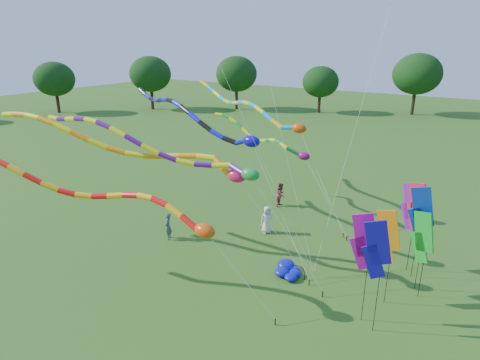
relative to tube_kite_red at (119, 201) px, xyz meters
The scene contains 19 objects.
ground 6.54m from the tube_kite_red, 18.34° to the left, with size 160.00×160.00×0.00m, color #295B18.
tree_ring 10.58m from the tube_kite_red, 16.98° to the left, with size 120.99×112.69×9.63m.
tube_kite_red is the anchor object (origin of this frame).
tube_kite_orange 3.83m from the tube_kite_red, 120.06° to the left, with size 16.77×4.27×8.03m.
tube_kite_purple 3.58m from the tube_kite_red, 97.69° to the left, with size 16.17×2.16×7.93m.
tube_kite_blue 7.26m from the tube_kite_red, 97.62° to the left, with size 14.78×4.37×8.49m.
tube_kite_cyan 13.01m from the tube_kite_red, 93.16° to the left, with size 13.96×4.92×8.54m.
tube_kite_green 11.63m from the tube_kite_red, 84.30° to the left, with size 10.92×2.60×6.63m.
banner_pole_green 13.43m from the tube_kite_red, 30.66° to the left, with size 1.10×0.52×4.15m.
banner_pole_red 13.74m from the tube_kite_red, 37.49° to the left, with size 1.09×0.56×4.90m.
banner_pole_orange 11.66m from the tube_kite_red, 27.58° to the left, with size 1.16×0.08×4.49m.
banner_pole_magenta_a 10.46m from the tube_kite_red, 20.13° to the left, with size 1.13×0.42×4.90m.
banner_pole_blue_b 13.35m from the tube_kite_red, 32.74° to the left, with size 1.16×0.23×5.13m.
banner_pole_blue_a 10.89m from the tube_kite_red, 17.03° to the left, with size 1.11×0.51×4.90m.
banner_pole_violet 13.83m from the tube_kite_red, 40.07° to the left, with size 1.13×0.41×4.66m.
blue_nylon_heap 8.84m from the tube_kite_red, 42.39° to the left, with size 1.47×1.34×0.48m.
person_a 9.67m from the tube_kite_red, 72.34° to the left, with size 0.84×0.55×1.72m, color silver.
person_b 6.18m from the tube_kite_red, 110.22° to the left, with size 0.59×0.39×1.62m, color #44505F.
person_c 13.34m from the tube_kite_red, 83.31° to the left, with size 0.81×0.63×1.67m, color maroon.
Camera 1 is at (8.76, -12.31, 11.10)m, focal length 30.00 mm.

